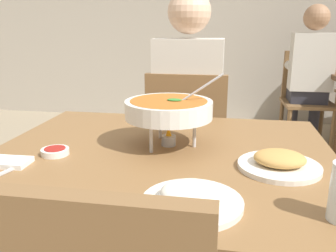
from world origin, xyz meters
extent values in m
cube|color=brown|center=(0.00, 0.00, 0.71)|extent=(1.14, 0.99, 0.04)
cylinder|color=brown|center=(-0.51, 0.44, 0.34)|extent=(0.07, 0.07, 0.69)
cylinder|color=brown|center=(0.51, 0.44, 0.34)|extent=(0.07, 0.07, 0.69)
cube|color=brown|center=(0.00, 0.88, 0.43)|extent=(0.44, 0.44, 0.03)
cube|color=brown|center=(0.00, 0.68, 0.68)|extent=(0.42, 0.04, 0.45)
cylinder|color=brown|center=(0.19, 1.07, 0.21)|extent=(0.04, 0.04, 0.42)
cylinder|color=brown|center=(-0.19, 1.07, 0.21)|extent=(0.04, 0.04, 0.42)
cylinder|color=brown|center=(0.19, 0.69, 0.21)|extent=(0.04, 0.04, 0.42)
cylinder|color=brown|center=(-0.19, 0.69, 0.21)|extent=(0.04, 0.04, 0.42)
cylinder|color=#2D2D38|center=(0.10, 0.90, 0.23)|extent=(0.10, 0.10, 0.45)
cylinder|color=#2D2D38|center=(-0.10, 0.90, 0.23)|extent=(0.10, 0.10, 0.45)
cube|color=#2D2D38|center=(0.00, 0.86, 0.51)|extent=(0.32, 0.32, 0.12)
cube|color=beige|center=(0.00, 0.78, 0.82)|extent=(0.36, 0.20, 0.50)
sphere|color=beige|center=(0.00, 0.78, 1.20)|extent=(0.22, 0.22, 0.22)
cylinder|color=beige|center=(0.16, 0.98, 0.77)|extent=(0.08, 0.28, 0.08)
cylinder|color=beige|center=(-0.16, 0.98, 0.77)|extent=(0.08, 0.28, 0.08)
cylinder|color=silver|center=(0.10, 0.08, 0.78)|extent=(0.01, 0.01, 0.10)
cylinder|color=silver|center=(-0.03, 0.16, 0.78)|extent=(0.01, 0.01, 0.10)
cylinder|color=silver|center=(-0.03, 0.00, 0.78)|extent=(0.01, 0.01, 0.10)
torus|color=silver|center=(0.01, 0.08, 0.83)|extent=(0.21, 0.21, 0.01)
cylinder|color=#B2B2B7|center=(0.01, 0.08, 0.75)|extent=(0.05, 0.05, 0.04)
cone|color=orange|center=(0.01, 0.08, 0.78)|extent=(0.02, 0.02, 0.04)
cylinder|color=white|center=(0.01, 0.08, 0.86)|extent=(0.30, 0.30, 0.06)
cylinder|color=#AD6023|center=(0.01, 0.08, 0.88)|extent=(0.26, 0.26, 0.01)
ellipsoid|color=#388433|center=(0.03, 0.08, 0.89)|extent=(0.05, 0.03, 0.01)
cylinder|color=silver|center=(0.10, 0.10, 0.92)|extent=(0.18, 0.01, 0.13)
cylinder|color=white|center=(0.14, -0.34, 0.74)|extent=(0.24, 0.24, 0.01)
ellipsoid|color=white|center=(0.14, -0.34, 0.76)|extent=(0.15, 0.13, 0.04)
cylinder|color=white|center=(0.37, -0.07, 0.74)|extent=(0.24, 0.24, 0.01)
ellipsoid|color=tan|center=(0.37, -0.07, 0.76)|extent=(0.15, 0.13, 0.04)
cylinder|color=white|center=(-0.33, -0.08, 0.74)|extent=(0.09, 0.09, 0.02)
cylinder|color=maroon|center=(-0.33, -0.08, 0.75)|extent=(0.07, 0.07, 0.01)
cube|color=white|center=(-0.43, -0.18, 0.74)|extent=(0.12, 0.08, 0.02)
cube|color=silver|center=(-0.40, -0.23, 0.73)|extent=(0.06, 0.17, 0.01)
cylinder|color=#51331C|center=(1.14, 2.60, 0.34)|extent=(0.07, 0.07, 0.69)
cube|color=brown|center=(0.94, 2.30, 0.43)|extent=(0.46, 0.46, 0.03)
cube|color=brown|center=(0.93, 2.50, 0.68)|extent=(0.42, 0.06, 0.45)
cylinder|color=brown|center=(0.76, 2.10, 0.21)|extent=(0.04, 0.04, 0.42)
cylinder|color=brown|center=(1.14, 2.12, 0.21)|extent=(0.04, 0.04, 0.42)
cylinder|color=brown|center=(0.74, 2.48, 0.21)|extent=(0.04, 0.04, 0.42)
cylinder|color=brown|center=(1.12, 2.50, 0.21)|extent=(0.04, 0.04, 0.42)
cylinder|color=brown|center=(1.40, 3.04, 0.21)|extent=(0.04, 0.04, 0.42)
cylinder|color=#2D2D38|center=(1.03, 2.38, 0.23)|extent=(0.10, 0.10, 0.45)
cylinder|color=#2D2D38|center=(0.83, 2.38, 0.23)|extent=(0.10, 0.10, 0.45)
cube|color=#2D2D38|center=(0.93, 2.34, 0.51)|extent=(0.32, 0.32, 0.12)
cube|color=beige|center=(0.93, 2.26, 0.82)|extent=(0.36, 0.20, 0.50)
sphere|color=#A57756|center=(0.93, 2.26, 1.20)|extent=(0.22, 0.22, 0.22)
cylinder|color=beige|center=(1.09, 2.46, 0.77)|extent=(0.08, 0.28, 0.08)
cylinder|color=beige|center=(0.77, 2.46, 0.77)|extent=(0.08, 0.28, 0.08)
camera|label=1|loc=(0.21, -1.08, 1.14)|focal=37.89mm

